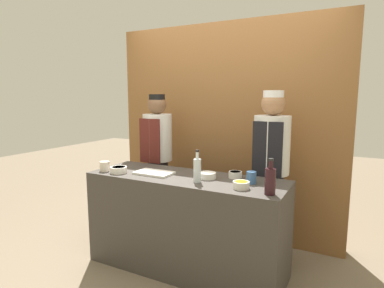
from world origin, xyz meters
TOP-DOWN VIEW (x-y plane):
  - ground_plane at (0.00, 0.00)m, footprint 14.00×14.00m
  - cabinet_wall at (0.00, 0.96)m, footprint 2.65×0.18m
  - counter at (0.00, 0.00)m, footprint 1.81×0.62m
  - sauce_bowl_green at (0.21, 0.03)m, footprint 0.15×0.15m
  - sauce_bowl_orange at (0.57, -0.13)m, footprint 0.13×0.13m
  - sauce_bowl_yellow at (0.41, 0.17)m, footprint 0.12×0.12m
  - sauce_bowl_red at (-0.63, -0.17)m, footprint 0.16×0.16m
  - cutting_board at (-0.31, -0.06)m, footprint 0.35×0.21m
  - bottle_clear at (0.18, -0.12)m, footprint 0.06×0.06m
  - bottle_wine at (0.81, -0.18)m, footprint 0.08×0.08m
  - cup_blue at (0.59, 0.05)m, footprint 0.08×0.08m
  - cup_cream at (-0.80, -0.17)m, footprint 0.09×0.09m
  - chef_left at (-0.64, 0.51)m, footprint 0.32×0.32m
  - chef_right at (0.64, 0.51)m, footprint 0.34×0.34m

SIDE VIEW (x-z plane):
  - ground_plane at x=0.00m, z-range 0.00..0.00m
  - counter at x=0.00m, z-range 0.00..0.88m
  - chef_left at x=-0.64m, z-range 0.08..1.70m
  - cutting_board at x=-0.31m, z-range 0.88..0.90m
  - chef_right at x=0.64m, z-range 0.08..1.73m
  - sauce_bowl_green at x=0.21m, z-range 0.89..0.94m
  - sauce_bowl_yellow at x=0.41m, z-range 0.89..0.94m
  - sauce_bowl_orange at x=0.57m, z-range 0.89..0.94m
  - sauce_bowl_red at x=-0.63m, z-range 0.89..0.95m
  - cup_cream at x=-0.80m, z-range 0.88..0.98m
  - cup_blue at x=0.59m, z-range 0.88..0.98m
  - bottle_wine at x=0.81m, z-range 0.85..1.12m
  - bottle_clear at x=0.18m, z-range 0.85..1.13m
  - cabinet_wall at x=0.00m, z-range 0.00..2.40m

